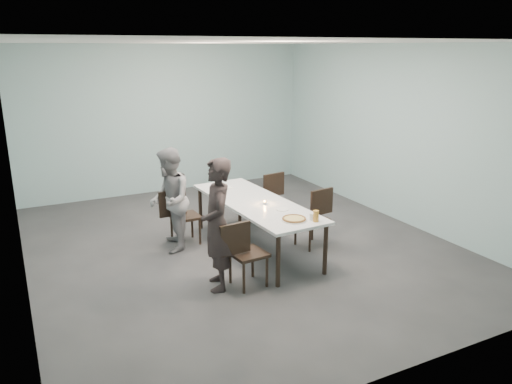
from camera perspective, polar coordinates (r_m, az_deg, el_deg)
name	(u,v)px	position (r m, az deg, el deg)	size (l,w,h in m)	color
ground	(240,245)	(7.73, -1.88, -6.10)	(7.00, 7.00, 0.00)	#333335
room_shell	(238,113)	(7.21, -2.03, 8.97)	(6.02, 7.02, 3.01)	#95B8BB
table	(256,205)	(7.36, -0.02, -1.49)	(1.02, 2.64, 0.75)	white
chair_near_left	(243,250)	(6.27, -1.51, -6.61)	(0.63, 0.46, 0.87)	black
chair_far_left	(180,213)	(7.71, -8.69, -2.37)	(0.61, 0.42, 0.87)	black
chair_near_right	(316,214)	(7.64, 6.86, -2.47)	(0.63, 0.47, 0.87)	black
chair_far_right	(269,195)	(8.52, 1.44, -0.36)	(0.63, 0.47, 0.87)	black
diner_near	(217,225)	(6.16, -4.44, -3.74)	(0.61, 0.40, 1.67)	black
diner_far	(170,200)	(7.43, -9.85, -0.93)	(0.75, 0.59, 1.55)	gray
pizza	(294,219)	(6.57, 4.38, -3.08)	(0.34, 0.34, 0.04)	white
side_plate	(282,209)	(6.98, 3.02, -1.99)	(0.18, 0.18, 0.01)	white
beer_glass	(316,216)	(6.53, 6.87, -2.75)	(0.08, 0.08, 0.15)	#C1812A
water_tumbler	(312,217)	(6.60, 6.46, -2.81)	(0.08, 0.08, 0.09)	silver
tealight	(265,203)	(7.20, 1.01, -1.26)	(0.06, 0.06, 0.05)	silver
amber_tumbler	(225,187)	(7.97, -3.56, 0.58)	(0.07, 0.07, 0.08)	#C1812A
menu	(222,188)	(8.06, -3.93, 0.50)	(0.30, 0.22, 0.01)	silver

